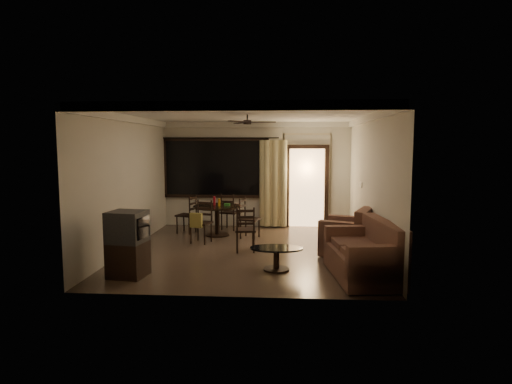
# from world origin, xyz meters

# --- Properties ---
(ground) EXTENTS (5.50, 5.50, 0.00)m
(ground) POSITION_xyz_m (0.00, 0.00, 0.00)
(ground) COLOR #7F6651
(ground) RESTS_ON ground
(room_shell) EXTENTS (5.50, 6.70, 5.50)m
(room_shell) POSITION_xyz_m (0.59, 1.77, 1.83)
(room_shell) COLOR beige
(room_shell) RESTS_ON ground
(dining_table) EXTENTS (1.16, 1.16, 0.95)m
(dining_table) POSITION_xyz_m (-0.87, 1.46, 0.57)
(dining_table) COLOR black
(dining_table) RESTS_ON ground
(dining_chair_west) EXTENTS (0.52, 0.52, 0.95)m
(dining_chair_west) POSITION_xyz_m (-1.67, 1.69, 0.28)
(dining_chair_west) COLOR black
(dining_chair_west) RESTS_ON ground
(dining_chair_east) EXTENTS (0.52, 0.52, 0.95)m
(dining_chair_east) POSITION_xyz_m (-0.06, 1.23, 0.28)
(dining_chair_east) COLOR black
(dining_chair_east) RESTS_ON ground
(dining_chair_south) EXTENTS (0.52, 0.56, 0.95)m
(dining_chair_south) POSITION_xyz_m (-1.11, 0.63, 0.31)
(dining_chair_south) COLOR black
(dining_chair_south) RESTS_ON ground
(dining_chair_north) EXTENTS (0.52, 0.52, 0.95)m
(dining_chair_north) POSITION_xyz_m (-0.65, 2.21, 0.28)
(dining_chair_north) COLOR black
(dining_chair_north) RESTS_ON ground
(tv_cabinet) EXTENTS (0.65, 0.60, 1.10)m
(tv_cabinet) POSITION_xyz_m (-1.83, -1.90, 0.55)
(tv_cabinet) COLOR black
(tv_cabinet) RESTS_ON ground
(sofa) EXTENTS (1.12, 1.83, 0.93)m
(sofa) POSITION_xyz_m (2.12, -1.70, 0.37)
(sofa) COLOR #4E2624
(sofa) RESTS_ON ground
(armchair) EXTENTS (1.18, 1.18, 0.92)m
(armchair) POSITION_xyz_m (2.06, -0.20, 0.38)
(armchair) COLOR #4E2624
(armchair) RESTS_ON ground
(coffee_table) EXTENTS (0.92, 0.55, 0.41)m
(coffee_table) POSITION_xyz_m (0.63, -1.37, 0.27)
(coffee_table) COLOR black
(coffee_table) RESTS_ON ground
(side_chair) EXTENTS (0.47, 0.47, 0.94)m
(side_chair) POSITION_xyz_m (-0.04, -0.07, 0.28)
(side_chair) COLOR black
(side_chair) RESTS_ON ground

